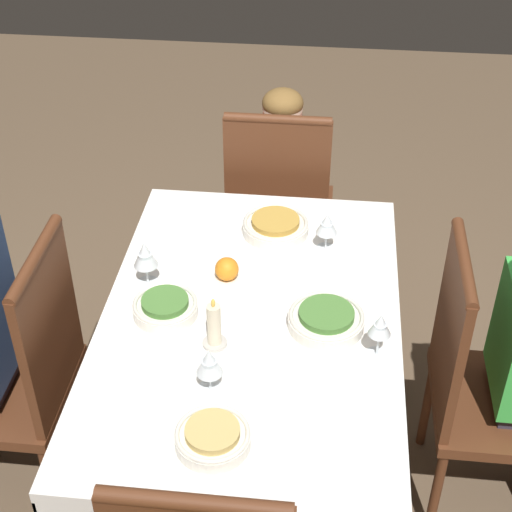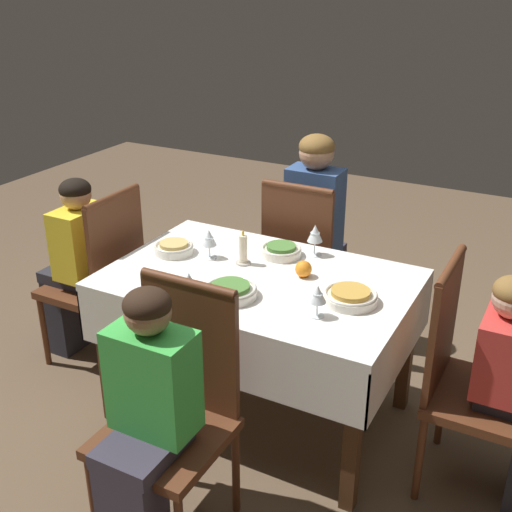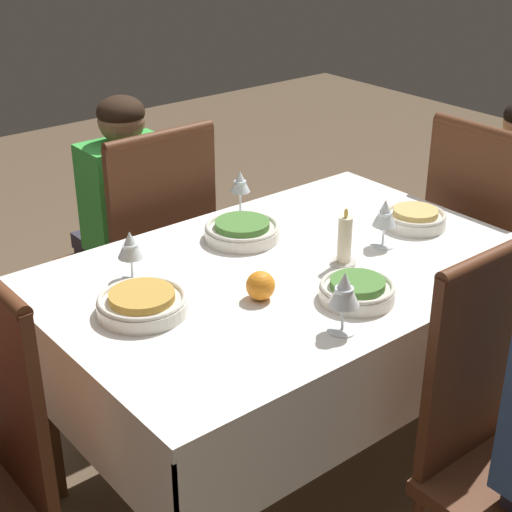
# 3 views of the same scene
# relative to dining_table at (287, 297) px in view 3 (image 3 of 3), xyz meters

# --- Properties ---
(ground_plane) EXTENTS (8.00, 8.00, 0.00)m
(ground_plane) POSITION_rel_dining_table_xyz_m (0.00, 0.00, -0.64)
(ground_plane) COLOR brown
(dining_table) EXTENTS (1.36, 0.89, 0.74)m
(dining_table) POSITION_rel_dining_table_xyz_m (0.00, 0.00, 0.00)
(dining_table) COLOR white
(dining_table) RESTS_ON ground_plane
(chair_north) EXTENTS (0.44, 0.44, 1.00)m
(chair_north) POSITION_rel_dining_table_xyz_m (-0.02, 0.71, -0.11)
(chair_north) COLOR #562D19
(chair_north) RESTS_ON ground_plane
(chair_east) EXTENTS (0.44, 0.44, 1.00)m
(chair_east) POSITION_rel_dining_table_xyz_m (0.95, -0.02, -0.11)
(chair_east) COLOR #562D19
(chair_east) RESTS_ON ground_plane
(person_child_green) EXTENTS (0.30, 0.33, 1.06)m
(person_child_green) POSITION_rel_dining_table_xyz_m (-0.02, 0.89, -0.06)
(person_child_green) COLOR #383342
(person_child_green) RESTS_ON ground_plane
(bowl_south) EXTENTS (0.20, 0.20, 0.06)m
(bowl_south) POSITION_rel_dining_table_xyz_m (0.01, -0.25, 0.13)
(bowl_south) COLOR silver
(bowl_south) RESTS_ON dining_table
(wine_glass_south) EXTENTS (0.07, 0.07, 0.16)m
(wine_glass_south) POSITION_rel_dining_table_xyz_m (-0.12, -0.34, 0.21)
(wine_glass_south) COLOR white
(wine_glass_south) RESTS_ON dining_table
(bowl_west) EXTENTS (0.23, 0.23, 0.06)m
(bowl_west) POSITION_rel_dining_table_xyz_m (-0.45, 0.04, 0.13)
(bowl_west) COLOR silver
(bowl_west) RESTS_ON dining_table
(wine_glass_west) EXTENTS (0.07, 0.07, 0.14)m
(wine_glass_west) POSITION_rel_dining_table_xyz_m (-0.37, 0.21, 0.19)
(wine_glass_west) COLOR white
(wine_glass_west) RESTS_ON dining_table
(bowl_north) EXTENTS (0.23, 0.23, 0.06)m
(bowl_north) POSITION_rel_dining_table_xyz_m (0.02, 0.22, 0.13)
(bowl_north) COLOR silver
(bowl_north) RESTS_ON dining_table
(wine_glass_north) EXTENTS (0.06, 0.06, 0.15)m
(wine_glass_north) POSITION_rel_dining_table_xyz_m (0.12, 0.37, 0.20)
(wine_glass_north) COLOR white
(wine_glass_north) RESTS_ON dining_table
(bowl_east) EXTENTS (0.19, 0.19, 0.06)m
(bowl_east) POSITION_rel_dining_table_xyz_m (0.49, -0.04, 0.13)
(bowl_east) COLOR silver
(bowl_east) RESTS_ON dining_table
(wine_glass_east) EXTENTS (0.07, 0.07, 0.14)m
(wine_glass_east) POSITION_rel_dining_table_xyz_m (0.30, -0.07, 0.20)
(wine_glass_east) COLOR white
(wine_glass_east) RESTS_ON dining_table
(candle_centerpiece) EXTENTS (0.07, 0.07, 0.17)m
(candle_centerpiece) POSITION_rel_dining_table_xyz_m (0.13, -0.09, 0.16)
(candle_centerpiece) COLOR beige
(candle_centerpiece) RESTS_ON dining_table
(orange_fruit) EXTENTS (0.08, 0.08, 0.08)m
(orange_fruit) POSITION_rel_dining_table_xyz_m (-0.18, -0.09, 0.14)
(orange_fruit) COLOR orange
(orange_fruit) RESTS_ON dining_table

